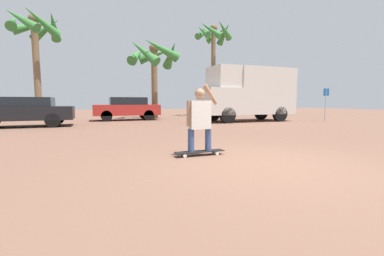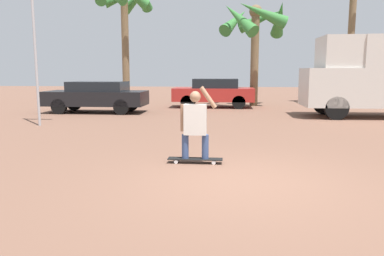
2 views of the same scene
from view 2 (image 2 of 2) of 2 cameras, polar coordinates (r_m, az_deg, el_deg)
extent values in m
plane|color=brown|center=(6.51, 7.71, -8.16)|extent=(80.00, 80.00, 0.00)
cube|color=black|center=(7.73, 0.49, -4.72)|extent=(1.13, 0.24, 0.02)
cylinder|color=white|center=(7.68, -2.44, -5.17)|extent=(0.08, 0.03, 0.08)
cylinder|color=white|center=(7.87, -2.25, -4.83)|extent=(0.08, 0.03, 0.08)
cylinder|color=white|center=(7.62, 3.32, -5.30)|extent=(0.08, 0.03, 0.08)
cylinder|color=white|center=(7.81, 3.37, -4.95)|extent=(0.08, 0.03, 0.08)
cylinder|color=#384C7A|center=(7.69, -1.04, -2.82)|extent=(0.14, 0.14, 0.50)
cylinder|color=#384C7A|center=(7.66, 2.03, -2.88)|extent=(0.14, 0.14, 0.50)
cube|color=silver|center=(7.58, 0.50, 1.30)|extent=(0.46, 0.22, 0.62)
sphere|color=#A37556|center=(7.53, 0.50, 4.80)|extent=(0.22, 0.22, 0.22)
cylinder|color=#A37556|center=(7.60, -1.45, 1.59)|extent=(0.09, 0.09, 0.55)
cylinder|color=#A37556|center=(7.52, 2.47, 4.67)|extent=(0.36, 0.09, 0.46)
cylinder|color=black|center=(15.65, 21.14, 2.85)|extent=(0.91, 0.28, 0.91)
cylinder|color=black|center=(17.48, 19.48, 3.48)|extent=(0.91, 0.28, 0.91)
cube|color=silver|center=(16.49, 20.11, 5.87)|extent=(2.05, 2.18, 1.55)
cube|color=black|center=(16.38, 18.77, 7.01)|extent=(0.04, 1.85, 0.77)
cube|color=silver|center=(16.58, 21.41, 10.68)|extent=(1.44, 2.00, 1.26)
cylinder|color=black|center=(19.03, -0.74, 4.00)|extent=(0.68, 0.22, 0.68)
cylinder|color=black|center=(20.56, -0.27, 4.34)|extent=(0.68, 0.22, 0.68)
cylinder|color=black|center=(18.92, 7.13, 3.91)|extent=(0.68, 0.22, 0.68)
cylinder|color=black|center=(20.47, 7.01, 4.26)|extent=(0.68, 0.22, 0.68)
cube|color=#B22823|center=(19.68, 3.29, 5.13)|extent=(4.19, 1.77, 0.68)
cube|color=black|center=(19.65, 3.61, 6.81)|extent=(2.31, 1.56, 0.48)
cylinder|color=black|center=(17.54, -19.60, 3.11)|extent=(0.68, 0.22, 0.68)
cylinder|color=black|center=(19.03, -17.53, 3.60)|extent=(0.68, 0.22, 0.68)
cylinder|color=black|center=(16.54, -10.71, 3.16)|extent=(0.68, 0.22, 0.68)
cylinder|color=black|center=(18.11, -9.27, 3.66)|extent=(0.68, 0.22, 0.68)
cube|color=black|center=(17.73, -14.39, 4.44)|extent=(4.55, 1.86, 0.64)
cube|color=black|center=(17.66, -14.11, 6.19)|extent=(2.50, 1.63, 0.44)
cylinder|color=brown|center=(23.45, 23.05, 12.38)|extent=(0.38, 0.38, 7.37)
cylinder|color=brown|center=(20.89, 9.51, 10.28)|extent=(0.43, 0.43, 5.03)
sphere|color=brown|center=(21.12, 9.69, 17.11)|extent=(0.69, 0.69, 0.69)
cone|color=#387F38|center=(21.18, 13.18, 15.91)|extent=(0.72, 2.51, 1.92)
cone|color=#387F38|center=(22.30, 10.41, 15.99)|extent=(2.69, 1.42, 1.49)
cone|color=#387F38|center=(21.67, 6.61, 15.93)|extent=(1.92, 2.51, 1.88)
cone|color=#387F38|center=(20.15, 7.20, 16.28)|extent=(2.20, 2.22, 2.08)
cone|color=#387F38|center=(19.89, 10.71, 16.82)|extent=(2.68, 1.22, 1.57)
cylinder|color=brown|center=(24.01, -10.12, 12.19)|extent=(0.44, 0.44, 6.84)
cylinder|color=#B7B7BC|center=(14.05, -23.01, 14.63)|extent=(0.09, 0.09, 7.01)
camera|label=1|loc=(3.73, -44.62, -4.55)|focal=24.00mm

